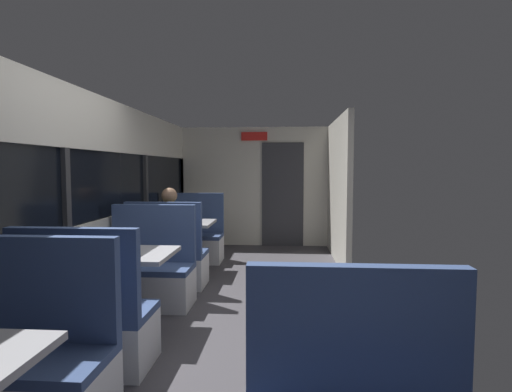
{
  "coord_description": "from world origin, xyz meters",
  "views": [
    {
      "loc": [
        0.58,
        -3.51,
        1.52
      ],
      "look_at": [
        0.14,
        2.61,
        1.08
      ],
      "focal_mm": 27.83,
      "sensor_mm": 36.0,
      "label": 1
    }
  ],
  "objects": [
    {
      "name": "bench_far_window_facing_entry",
      "position": [
        -0.89,
        2.77,
        0.33
      ],
      "size": [
        0.95,
        0.5,
        1.1
      ],
      "color": "silver",
      "rests_on": "ground_plane"
    },
    {
      "name": "bench_near_window_facing_entry",
      "position": [
        -0.89,
        -1.39,
        0.33
      ],
      "size": [
        0.95,
        0.5,
        1.1
      ],
      "color": "silver",
      "rests_on": "ground_plane"
    },
    {
      "name": "bench_mid_window_facing_entry",
      "position": [
        -0.89,
        0.69,
        0.33
      ],
      "size": [
        0.95,
        0.5,
        1.1
      ],
      "color": "silver",
      "rests_on": "ground_plane"
    },
    {
      "name": "bench_far_window_facing_end",
      "position": [
        -0.89,
        1.37,
        0.33
      ],
      "size": [
        0.95,
        0.5,
        1.1
      ],
      "color": "silver",
      "rests_on": "ground_plane"
    },
    {
      "name": "ground_plane",
      "position": [
        0.0,
        0.0,
        -0.01
      ],
      "size": [
        3.3,
        9.2,
        0.02
      ],
      "primitive_type": "cube",
      "color": "#423F44"
    },
    {
      "name": "carriage_window_panel_left",
      "position": [
        -1.45,
        0.0,
        1.11
      ],
      "size": [
        0.09,
        8.48,
        2.3
      ],
      "color": "beige",
      "rests_on": "ground_plane"
    },
    {
      "name": "dining_table_mid_window",
      "position": [
        -0.89,
        -0.01,
        0.64
      ],
      "size": [
        0.9,
        0.7,
        0.74
      ],
      "color": "#9E9EA3",
      "rests_on": "ground_plane"
    },
    {
      "name": "carriage_aisle_panel_right",
      "position": [
        1.45,
        3.0,
        1.15
      ],
      "size": [
        0.08,
        2.4,
        2.3
      ],
      "primitive_type": "cube",
      "color": "beige",
      "rests_on": "ground_plane"
    },
    {
      "name": "dining_table_far_window",
      "position": [
        -0.89,
        2.07,
        0.64
      ],
      "size": [
        0.9,
        0.7,
        0.74
      ],
      "color": "#9E9EA3",
      "rests_on": "ground_plane"
    },
    {
      "name": "carriage_end_bulkhead",
      "position": [
        0.06,
        4.19,
        1.14
      ],
      "size": [
        2.9,
        0.11,
        2.3
      ],
      "color": "beige",
      "rests_on": "ground_plane"
    },
    {
      "name": "bench_mid_window_facing_end",
      "position": [
        -0.89,
        -0.71,
        0.33
      ],
      "size": [
        0.95,
        0.5,
        1.1
      ],
      "color": "silver",
      "rests_on": "ground_plane"
    },
    {
      "name": "seated_passenger",
      "position": [
        -0.89,
        1.45,
        0.54
      ],
      "size": [
        0.47,
        0.55,
        1.26
      ],
      "color": "#26262D",
      "rests_on": "ground_plane"
    }
  ]
}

